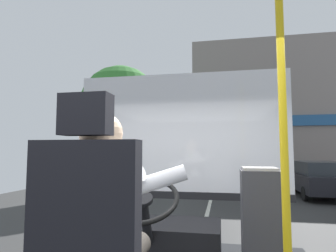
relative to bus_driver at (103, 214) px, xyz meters
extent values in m
cube|color=#313131|center=(0.09, 9.18, -1.59)|extent=(18.00, 44.00, 0.05)
cube|color=silver|center=(0.09, 9.18, -1.56)|extent=(0.12, 39.60, 0.00)
cube|color=black|center=(0.00, -0.20, 0.02)|extent=(0.48, 0.10, 0.66)
cube|color=black|center=(0.00, -0.20, 0.46)|extent=(0.22, 0.10, 0.18)
cylinder|color=silver|center=(0.00, -0.04, -0.01)|extent=(0.36, 0.36, 0.60)
cube|color=#70934C|center=(0.00, 0.14, 0.07)|extent=(0.06, 0.01, 0.37)
sphere|color=beige|center=(0.00, -0.04, 0.39)|extent=(0.21, 0.21, 0.21)
cylinder|color=silver|center=(0.11, 0.21, 0.11)|extent=(0.56, 0.21, 0.25)
cylinder|color=silver|center=(-0.11, 0.21, 0.11)|extent=(0.56, 0.21, 0.25)
cube|color=black|center=(0.00, 1.17, -0.52)|extent=(1.10, 0.56, 0.40)
cylinder|color=black|center=(0.00, 0.79, -0.22)|extent=(0.07, 0.25, 0.38)
torus|color=black|center=(0.00, 0.70, -0.05)|extent=(0.54, 0.49, 0.28)
cylinder|color=black|center=(0.00, 0.70, -0.05)|extent=(0.15, 0.15, 0.10)
cylinder|color=gold|center=(0.91, 0.31, 0.40)|extent=(0.04, 0.04, 2.24)
cube|color=#333338|center=(0.83, 0.78, -0.27)|extent=(0.26, 0.24, 0.89)
cube|color=#9E9993|center=(0.83, 0.78, 0.18)|extent=(0.23, 0.22, 0.02)
cube|color=silver|center=(0.09, 2.00, 0.53)|extent=(2.50, 0.01, 1.40)
cube|color=black|center=(0.09, 2.00, -0.21)|extent=(2.50, 0.08, 0.08)
cylinder|color=#4C3828|center=(-3.74, 10.26, -0.23)|extent=(0.31, 0.31, 2.68)
sphere|color=#31762D|center=(-3.74, 10.26, 2.24)|extent=(3.45, 3.45, 3.45)
cube|color=gray|center=(4.21, 18.66, 2.74)|extent=(10.83, 5.67, 8.61)
cube|color=#235184|center=(4.21, 15.76, 2.01)|extent=(10.40, 0.12, 0.60)
cube|color=black|center=(4.45, 11.52, -0.97)|extent=(1.89, 4.12, 0.66)
cube|color=#282D33|center=(4.45, 11.27, -0.39)|extent=(1.55, 2.27, 0.50)
cylinder|color=black|center=(5.34, 12.79, -1.29)|extent=(0.14, 0.54, 0.54)
cylinder|color=black|center=(3.55, 12.79, -1.29)|extent=(0.14, 0.54, 0.54)
cylinder|color=black|center=(3.55, 10.24, -1.29)|extent=(0.14, 0.54, 0.54)
cube|color=maroon|center=(4.64, 16.45, -1.06)|extent=(1.89, 3.85, 0.55)
cube|color=#282D33|center=(4.64, 16.22, -0.58)|extent=(1.55, 2.12, 0.42)
cylinder|color=black|center=(5.54, 17.64, -1.34)|extent=(0.14, 0.45, 0.45)
cylinder|color=black|center=(3.74, 17.64, -1.34)|extent=(0.14, 0.45, 0.45)
cylinder|color=black|center=(5.54, 15.26, -1.34)|extent=(0.14, 0.45, 0.45)
cylinder|color=black|center=(3.74, 15.26, -1.34)|extent=(0.14, 0.45, 0.45)
camera|label=1|loc=(0.58, -1.34, 0.31)|focal=30.53mm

